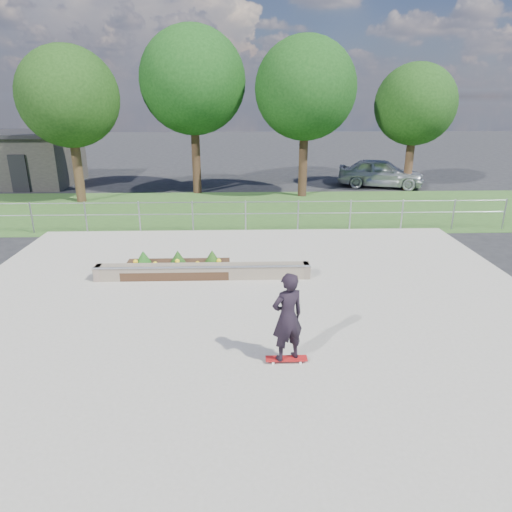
{
  "coord_description": "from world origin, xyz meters",
  "views": [
    {
      "loc": [
        -0.15,
        -9.32,
        4.89
      ],
      "look_at": [
        0.2,
        1.5,
        1.1
      ],
      "focal_mm": 32.0,
      "sensor_mm": 36.0,
      "label": 1
    }
  ],
  "objects_px": {
    "planter_bed": "(177,267)",
    "parked_car": "(381,173)",
    "skateboarder": "(287,317)",
    "grind_ledge": "(203,271)"
  },
  "relations": [
    {
      "from": "planter_bed",
      "to": "parked_car",
      "type": "relative_size",
      "value": 0.63
    },
    {
      "from": "skateboarder",
      "to": "parked_car",
      "type": "distance_m",
      "value": 19.39
    },
    {
      "from": "grind_ledge",
      "to": "planter_bed",
      "type": "distance_m",
      "value": 0.89
    },
    {
      "from": "planter_bed",
      "to": "skateboarder",
      "type": "bearing_deg",
      "value": -60.59
    },
    {
      "from": "grind_ledge",
      "to": "parked_car",
      "type": "height_order",
      "value": "parked_car"
    },
    {
      "from": "grind_ledge",
      "to": "parked_car",
      "type": "bearing_deg",
      "value": 56.71
    },
    {
      "from": "planter_bed",
      "to": "skateboarder",
      "type": "distance_m",
      "value": 5.56
    },
    {
      "from": "skateboarder",
      "to": "planter_bed",
      "type": "bearing_deg",
      "value": 119.41
    },
    {
      "from": "parked_car",
      "to": "planter_bed",
      "type": "bearing_deg",
      "value": 160.55
    },
    {
      "from": "skateboarder",
      "to": "parked_car",
      "type": "relative_size",
      "value": 0.39
    }
  ]
}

